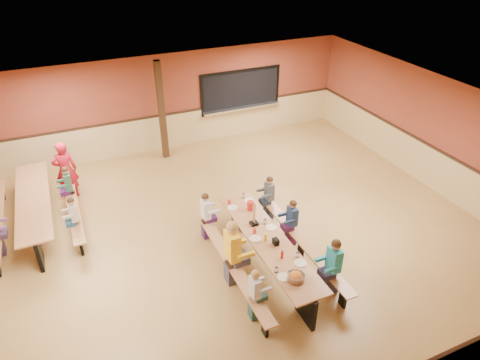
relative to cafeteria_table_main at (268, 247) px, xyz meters
name	(u,v)px	position (x,y,z in m)	size (l,w,h in m)	color
ground	(225,236)	(-0.43, 1.30, -0.53)	(12.00, 12.00, 0.00)	olive
room_envelope	(224,212)	(-0.43, 1.30, 0.16)	(12.04, 10.04, 3.02)	brown
kitchen_pass_through	(241,92)	(2.17, 6.26, 0.96)	(2.78, 0.28, 1.38)	black
structural_post	(162,111)	(-0.63, 5.70, 0.97)	(0.18, 0.18, 3.00)	black
cafeteria_table_main	(268,247)	(0.00, 0.00, 0.00)	(1.91, 3.70, 0.74)	#A76C42
cafeteria_table_second	(35,206)	(-4.37, 3.55, 0.00)	(1.91, 3.70, 0.74)	#A76C42
seated_child_white_left	(255,295)	(-0.83, -1.12, 0.03)	(0.33, 0.27, 1.12)	silver
seated_adult_yellow	(232,253)	(-0.83, -0.09, 0.20)	(0.49, 0.40, 1.45)	yellow
seated_child_grey_left	(206,216)	(-0.83, 1.45, 0.06)	(0.35, 0.29, 1.17)	white
seated_child_teal_right	(333,267)	(0.83, -1.13, 0.10)	(0.39, 0.32, 1.26)	teal
seated_child_navy_right	(292,223)	(0.83, 0.45, 0.05)	(0.35, 0.28, 1.16)	navy
seated_child_char_right	(269,198)	(0.83, 1.55, 0.05)	(0.34, 0.28, 1.15)	#44494D
seated_child_green_sec	(69,188)	(-3.55, 3.94, 0.06)	(0.35, 0.29, 1.17)	#326A4E
seated_child_tan_sec	(75,219)	(-3.55, 2.56, 0.03)	(0.32, 0.27, 1.12)	#C3B09A
standing_woman	(65,170)	(-3.55, 4.52, 0.28)	(0.58, 0.38, 1.60)	red
punch_pitcher	(251,206)	(0.11, 1.08, 0.32)	(0.16, 0.16, 0.22)	red
chip_bowl	(296,277)	(-0.07, -1.24, 0.29)	(0.32, 0.32, 0.15)	orange
napkin_dispenser	(276,242)	(0.07, -0.21, 0.28)	(0.10, 0.14, 0.13)	black
condiment_mustard	(265,237)	(-0.07, -0.03, 0.30)	(0.06, 0.06, 0.17)	yellow
condiment_ketchup	(282,254)	(-0.01, -0.62, 0.30)	(0.06, 0.06, 0.17)	#B2140F
table_paddle	(254,219)	(-0.06, 0.55, 0.35)	(0.16, 0.16, 0.56)	black
place_settings	(268,237)	(0.00, 0.00, 0.27)	(0.65, 3.30, 0.11)	beige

